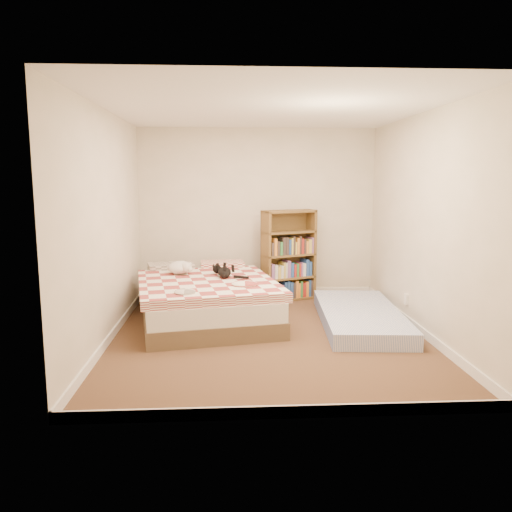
{
  "coord_description": "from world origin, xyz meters",
  "views": [
    {
      "loc": [
        -0.45,
        -5.45,
        1.76
      ],
      "look_at": [
        -0.12,
        0.3,
        0.87
      ],
      "focal_mm": 35.0,
      "sensor_mm": 36.0,
      "label": 1
    }
  ],
  "objects": [
    {
      "name": "white_dog",
      "position": [
        -1.07,
        1.0,
        0.62
      ],
      "size": [
        0.36,
        0.36,
        0.17
      ],
      "rotation": [
        0.0,
        0.0,
        -0.04
      ],
      "color": "silver",
      "rests_on": "bed"
    },
    {
      "name": "black_cat",
      "position": [
        -0.49,
        0.8,
        0.59
      ],
      "size": [
        0.33,
        0.63,
        0.14
      ],
      "rotation": [
        0.0,
        0.0,
        0.51
      ],
      "color": "black",
      "rests_on": "bed"
    },
    {
      "name": "bookshelf",
      "position": [
        0.44,
        1.7,
        0.5
      ],
      "size": [
        0.89,
        0.55,
        1.32
      ],
      "rotation": [
        0.0,
        0.0,
        0.39
      ],
      "color": "brown",
      "rests_on": "room"
    },
    {
      "name": "floor_mattress",
      "position": [
        1.16,
        0.39,
        0.09
      ],
      "size": [
        1.08,
        2.12,
        0.18
      ],
      "primitive_type": "cube",
      "rotation": [
        0.0,
        0.0,
        -0.08
      ],
      "color": "#768AC5",
      "rests_on": "room"
    },
    {
      "name": "bed",
      "position": [
        -0.74,
        0.76,
        0.27
      ],
      "size": [
        1.93,
        2.46,
        0.59
      ],
      "rotation": [
        0.0,
        0.0,
        0.18
      ],
      "color": "brown",
      "rests_on": "room"
    },
    {
      "name": "room",
      "position": [
        0.0,
        0.0,
        1.2
      ],
      "size": [
        3.51,
        4.01,
        2.51
      ],
      "color": "#492D1F",
      "rests_on": "ground"
    }
  ]
}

